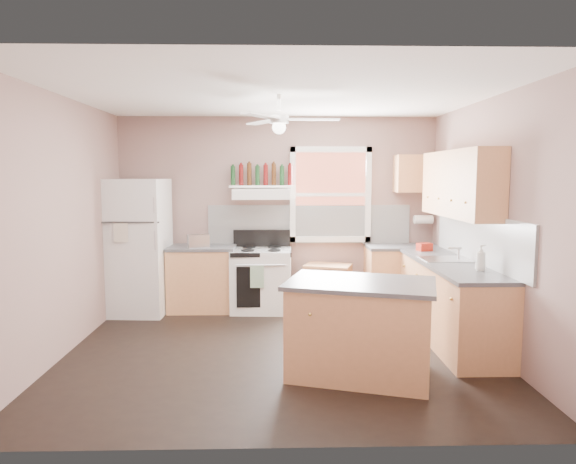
{
  "coord_description": "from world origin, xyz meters",
  "views": [
    {
      "loc": [
        -0.05,
        -5.36,
        1.88
      ],
      "look_at": [
        0.1,
        0.3,
        1.25
      ],
      "focal_mm": 32.0,
      "sensor_mm": 36.0,
      "label": 1
    }
  ],
  "objects_px": {
    "stove": "(262,280)",
    "island": "(360,330)",
    "refrigerator": "(138,247)",
    "cart": "(328,286)",
    "toaster": "(198,241)"
  },
  "relations": [
    {
      "from": "stove",
      "to": "island",
      "type": "height_order",
      "value": "same"
    },
    {
      "from": "refrigerator",
      "to": "island",
      "type": "height_order",
      "value": "refrigerator"
    },
    {
      "from": "refrigerator",
      "to": "cart",
      "type": "height_order",
      "value": "refrigerator"
    },
    {
      "from": "toaster",
      "to": "stove",
      "type": "xyz_separation_m",
      "value": [
        0.85,
        0.06,
        -0.56
      ]
    },
    {
      "from": "refrigerator",
      "to": "cart",
      "type": "xyz_separation_m",
      "value": [
        2.61,
        0.18,
        -0.6
      ]
    },
    {
      "from": "stove",
      "to": "cart",
      "type": "distance_m",
      "value": 0.95
    },
    {
      "from": "cart",
      "to": "island",
      "type": "bearing_deg",
      "value": -70.04
    },
    {
      "from": "cart",
      "to": "island",
      "type": "xyz_separation_m",
      "value": [
        0.05,
        -2.45,
        0.12
      ]
    },
    {
      "from": "toaster",
      "to": "island",
      "type": "bearing_deg",
      "value": -70.55
    },
    {
      "from": "toaster",
      "to": "stove",
      "type": "relative_size",
      "value": 0.33
    },
    {
      "from": "island",
      "to": "toaster",
      "type": "bearing_deg",
      "value": 145.58
    },
    {
      "from": "toaster",
      "to": "island",
      "type": "distance_m",
      "value": 2.98
    },
    {
      "from": "stove",
      "to": "island",
      "type": "distance_m",
      "value": 2.54
    },
    {
      "from": "toaster",
      "to": "cart",
      "type": "bearing_deg",
      "value": -13.88
    },
    {
      "from": "refrigerator",
      "to": "island",
      "type": "relative_size",
      "value": 1.44
    }
  ]
}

